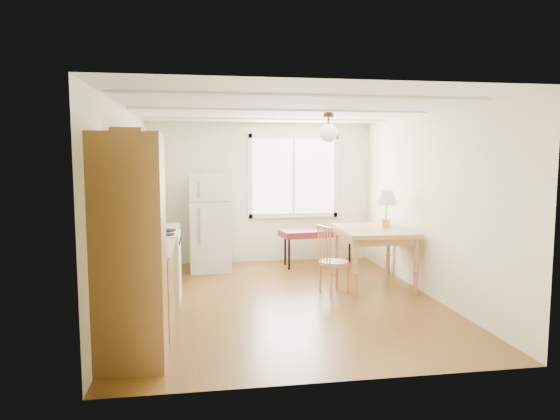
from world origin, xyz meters
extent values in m
cube|color=#502E10|center=(0.00, 0.00, 0.00)|extent=(4.60, 5.60, 0.12)
cube|color=white|center=(0.00, 0.00, 2.50)|extent=(4.60, 5.60, 0.12)
cube|color=beige|center=(0.00, 2.50, 1.25)|extent=(4.60, 0.10, 2.50)
cube|color=beige|center=(0.00, -2.50, 1.25)|extent=(4.60, 0.10, 2.50)
cube|color=beige|center=(-2.00, 0.00, 1.25)|extent=(0.10, 5.60, 2.50)
cube|color=beige|center=(2.00, 0.00, 1.25)|extent=(0.10, 5.60, 2.50)
cube|color=brown|center=(-1.70, -1.85, 1.05)|extent=(0.60, 0.60, 2.10)
cube|color=brown|center=(-1.70, -0.85, 0.43)|extent=(0.60, 1.10, 0.86)
cube|color=tan|center=(-1.69, -0.85, 0.88)|extent=(0.62, 1.14, 0.04)
cube|color=silver|center=(-1.68, 0.20, 0.45)|extent=(0.65, 0.76, 0.90)
cube|color=brown|center=(-1.70, 0.95, 0.43)|extent=(0.60, 0.60, 0.86)
cube|color=brown|center=(-1.83, -0.15, 1.85)|extent=(0.33, 1.60, 0.70)
cube|color=white|center=(0.60, 2.48, 1.55)|extent=(1.50, 0.02, 1.35)
cylinder|color=#311E15|center=(0.70, 0.40, 2.46)|extent=(0.14, 0.14, 0.06)
cylinder|color=#311E15|center=(0.70, 0.40, 2.36)|extent=(0.03, 0.03, 0.16)
sphere|color=white|center=(0.70, 0.40, 2.22)|extent=(0.26, 0.26, 0.26)
cube|color=silver|center=(-0.93, 1.93, 0.80)|extent=(0.69, 0.69, 1.61)
cube|color=gray|center=(-0.93, 1.60, 1.18)|extent=(0.66, 0.02, 0.02)
cube|color=gray|center=(-1.09, 1.58, 0.96)|extent=(0.03, 0.03, 0.96)
cube|color=maroon|center=(0.97, 1.92, 0.59)|extent=(1.46, 0.72, 0.11)
cylinder|color=black|center=(0.39, 1.72, 0.27)|extent=(0.04, 0.04, 0.54)
cylinder|color=black|center=(1.56, 1.72, 0.27)|extent=(0.04, 0.04, 0.54)
cylinder|color=black|center=(0.39, 2.11, 0.27)|extent=(0.04, 0.04, 0.54)
cylinder|color=black|center=(1.56, 2.11, 0.27)|extent=(0.04, 0.04, 0.54)
cube|color=#A77640|center=(1.46, 0.62, 0.81)|extent=(1.07, 1.38, 0.06)
cube|color=#A77640|center=(1.46, 0.62, 0.73)|extent=(0.96, 1.28, 0.10)
cylinder|color=#A77640|center=(1.00, 0.04, 0.39)|extent=(0.07, 0.07, 0.78)
cylinder|color=#A77640|center=(1.86, 0.00, 0.39)|extent=(0.07, 0.07, 0.78)
cylinder|color=#A77640|center=(1.06, 1.24, 0.39)|extent=(0.07, 0.07, 0.78)
cylinder|color=#A77640|center=(1.92, 1.19, 0.39)|extent=(0.07, 0.07, 0.78)
cylinder|color=#A77640|center=(0.76, 0.24, 0.42)|extent=(0.41, 0.41, 0.05)
cylinder|color=#A77640|center=(0.67, 0.06, 0.21)|extent=(0.04, 0.04, 0.42)
cylinder|color=#A77640|center=(0.94, 0.15, 0.21)|extent=(0.04, 0.04, 0.42)
cylinder|color=#A77640|center=(0.58, 0.33, 0.21)|extent=(0.04, 0.04, 0.42)
cylinder|color=#A77640|center=(0.85, 0.42, 0.21)|extent=(0.04, 0.04, 0.42)
cylinder|color=gold|center=(1.68, 0.67, 0.90)|extent=(0.15, 0.15, 0.13)
cylinder|color=gold|center=(1.68, 0.67, 1.07)|extent=(0.03, 0.03, 0.22)
cone|color=white|center=(1.68, 0.67, 1.29)|extent=(0.33, 0.33, 0.22)
cube|color=black|center=(-1.72, -0.77, 0.94)|extent=(0.20, 0.24, 0.08)
cube|color=black|center=(-1.72, -0.87, 1.13)|extent=(0.19, 0.07, 0.30)
cylinder|color=black|center=(-1.72, -0.72, 1.05)|extent=(0.15, 0.15, 0.13)
cylinder|color=red|center=(-1.78, -0.72, 0.99)|extent=(0.12, 0.12, 0.17)
sphere|color=red|center=(-1.78, -0.72, 1.10)|extent=(0.06, 0.06, 0.06)
camera|label=1|loc=(-1.07, -6.40, 1.88)|focal=32.00mm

